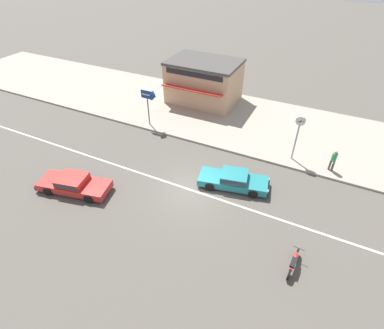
{
  "coord_description": "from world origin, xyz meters",
  "views": [
    {
      "loc": [
        6.26,
        -12.84,
        13.11
      ],
      "look_at": [
        -0.81,
        1.52,
        0.8
      ],
      "focal_mm": 28.0,
      "sensor_mm": 36.0,
      "label": 1
    }
  ],
  "objects": [
    {
      "name": "pedestrian_near_clock",
      "position": [
        7.68,
        5.99,
        1.09
      ],
      "size": [
        0.34,
        0.34,
        1.61
      ],
      "color": "#4C4238",
      "rests_on": "kerb_strip"
    },
    {
      "name": "ground_plane",
      "position": [
        0.0,
        0.0,
        0.0
      ],
      "size": [
        160.0,
        160.0,
        0.0
      ],
      "primitive_type": "plane",
      "color": "#544F47"
    },
    {
      "name": "shopfront_corner_warung",
      "position": [
        -4.8,
        12.18,
        2.1
      ],
      "size": [
        6.51,
        5.35,
        3.88
      ],
      "color": "tan",
      "rests_on": "kerb_strip"
    },
    {
      "name": "sedan_teal_0",
      "position": [
        2.17,
        1.58,
        0.53
      ],
      "size": [
        4.77,
        2.5,
        1.06
      ],
      "color": "teal",
      "rests_on": "ground"
    },
    {
      "name": "sedan_red_2",
      "position": [
        -6.86,
        -3.3,
        0.54
      ],
      "size": [
        4.93,
        2.62,
        1.06
      ],
      "color": "red",
      "rests_on": "ground"
    },
    {
      "name": "kerb_strip",
      "position": [
        0.0,
        10.08,
        0.07
      ],
      "size": [
        68.0,
        10.0,
        0.15
      ],
      "primitive_type": "cube",
      "color": "#9E9384",
      "rests_on": "ground"
    },
    {
      "name": "motorcycle_0",
      "position": [
        6.89,
        -2.86,
        0.42
      ],
      "size": [
        0.56,
        1.91,
        0.8
      ],
      "color": "black",
      "rests_on": "ground"
    },
    {
      "name": "arrow_signboard",
      "position": [
        -6.47,
        5.79,
        2.75
      ],
      "size": [
        1.41,
        0.74,
        3.1
      ],
      "color": "#4C4C51",
      "rests_on": "kerb_strip"
    },
    {
      "name": "lane_centre_stripe",
      "position": [
        0.0,
        0.0,
        0.0
      ],
      "size": [
        50.4,
        0.14,
        0.01
      ],
      "primitive_type": "cube",
      "color": "silver",
      "rests_on": "ground"
    },
    {
      "name": "street_clock",
      "position": [
        5.0,
        6.18,
        2.69
      ],
      "size": [
        0.63,
        0.22,
        3.42
      ],
      "color": "#9E9EA3",
      "rests_on": "kerb_strip"
    }
  ]
}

